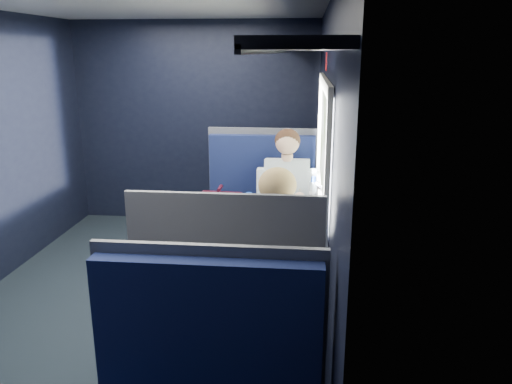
# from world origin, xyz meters

# --- Properties ---
(ground) EXTENTS (2.80, 4.20, 0.01)m
(ground) POSITION_xyz_m (0.00, 0.00, -0.01)
(ground) COLOR black
(room_shell) EXTENTS (3.00, 4.40, 2.40)m
(room_shell) POSITION_xyz_m (0.02, 0.00, 1.48)
(room_shell) COLOR black
(room_shell) RESTS_ON ground
(table) EXTENTS (0.62, 1.00, 0.74)m
(table) POSITION_xyz_m (1.03, 0.00, 0.66)
(table) COLOR #54565E
(table) RESTS_ON ground
(seat_bay_near) EXTENTS (1.06, 0.62, 1.26)m
(seat_bay_near) POSITION_xyz_m (0.83, 0.87, 0.42)
(seat_bay_near) COLOR #0D153D
(seat_bay_near) RESTS_ON ground
(seat_bay_far) EXTENTS (1.04, 0.62, 1.26)m
(seat_bay_far) POSITION_xyz_m (0.85, -0.87, 0.41)
(seat_bay_far) COLOR #0D153D
(seat_bay_far) RESTS_ON ground
(seat_row_front) EXTENTS (1.04, 0.51, 1.16)m
(seat_row_front) POSITION_xyz_m (0.85, 1.80, 0.41)
(seat_row_front) COLOR #0D153D
(seat_row_front) RESTS_ON ground
(man) EXTENTS (0.53, 0.56, 1.32)m
(man) POSITION_xyz_m (1.10, 0.70, 0.72)
(man) COLOR black
(man) RESTS_ON ground
(woman) EXTENTS (0.53, 0.56, 1.32)m
(woman) POSITION_xyz_m (1.10, -0.71, 0.73)
(woman) COLOR black
(woman) RESTS_ON ground
(papers) EXTENTS (0.62, 0.85, 0.01)m
(papers) POSITION_xyz_m (1.01, 0.07, 0.74)
(papers) COLOR white
(papers) RESTS_ON table
(laptop) EXTENTS (0.33, 0.37, 0.23)m
(laptop) POSITION_xyz_m (1.36, 0.11, 0.80)
(laptop) COLOR silver
(laptop) RESTS_ON table
(bottle_small) EXTENTS (0.07, 0.07, 0.24)m
(bottle_small) POSITION_xyz_m (1.33, 0.40, 0.85)
(bottle_small) COLOR silver
(bottle_small) RESTS_ON table
(cup) EXTENTS (0.06, 0.06, 0.08)m
(cup) POSITION_xyz_m (1.33, 0.42, 0.78)
(cup) COLOR white
(cup) RESTS_ON table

